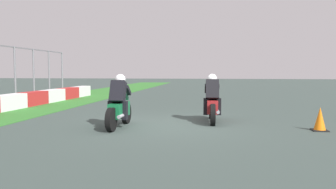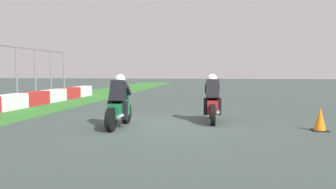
# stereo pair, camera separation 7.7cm
# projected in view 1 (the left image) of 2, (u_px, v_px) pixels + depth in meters

# --- Properties ---
(ground_plane) EXTENTS (120.00, 120.00, 0.00)m
(ground_plane) POSITION_uv_depth(u_px,v_px,m) (168.00, 125.00, 9.84)
(ground_plane) COLOR #384641
(rider_lane_a) EXTENTS (2.04, 0.55, 1.51)m
(rider_lane_a) POSITION_uv_depth(u_px,v_px,m) (212.00, 102.00, 10.38)
(rider_lane_a) COLOR black
(rider_lane_a) RESTS_ON ground_plane
(rider_lane_b) EXTENTS (2.04, 0.54, 1.51)m
(rider_lane_b) POSITION_uv_depth(u_px,v_px,m) (119.00, 105.00, 9.38)
(rider_lane_b) COLOR black
(rider_lane_b) RESTS_ON ground_plane
(traffic_cone) EXTENTS (0.40, 0.40, 0.64)m
(traffic_cone) POSITION_uv_depth(u_px,v_px,m) (320.00, 120.00, 8.85)
(traffic_cone) COLOR black
(traffic_cone) RESTS_ON ground_plane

